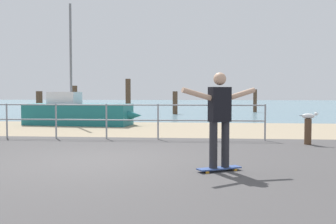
# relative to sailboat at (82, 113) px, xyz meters

# --- Properties ---
(ground_plane) EXTENTS (24.00, 10.00, 0.04)m
(ground_plane) POSITION_rel_sailboat_xyz_m (3.03, -9.32, -0.52)
(ground_plane) COLOR #474444
(ground_plane) RESTS_ON ground
(beach_strip) EXTENTS (24.00, 6.00, 0.04)m
(beach_strip) POSITION_rel_sailboat_xyz_m (3.03, -1.32, -0.52)
(beach_strip) COLOR tan
(beach_strip) RESTS_ON ground
(sea_surface) EXTENTS (72.00, 50.00, 0.04)m
(sea_surface) POSITION_rel_sailboat_xyz_m (3.03, 26.68, -0.52)
(sea_surface) COLOR slate
(sea_surface) RESTS_ON ground
(railing_fence) EXTENTS (12.27, 0.05, 1.05)m
(railing_fence) POSITION_rel_sailboat_xyz_m (0.71, -4.72, 0.17)
(railing_fence) COLOR gray
(railing_fence) RESTS_ON ground
(sailboat) EXTENTS (5.04, 1.88, 5.05)m
(sailboat) POSITION_rel_sailboat_xyz_m (0.00, 0.00, 0.00)
(sailboat) COLOR #19666B
(sailboat) RESTS_ON ground
(skateboard) EXTENTS (0.80, 0.56, 0.08)m
(skateboard) POSITION_rel_sailboat_xyz_m (5.36, -9.23, -0.45)
(skateboard) COLOR #334C8C
(skateboard) RESTS_ON ground
(skateboarder) EXTENTS (1.31, 0.78, 1.65)m
(skateboarder) POSITION_rel_sailboat_xyz_m (5.36, -9.23, 0.50)
(skateboarder) COLOR #26262B
(skateboarder) RESTS_ON skateboard
(bollard_short) EXTENTS (0.18, 0.18, 0.70)m
(bollard_short) POSITION_rel_sailboat_xyz_m (7.81, -5.47, -0.17)
(bollard_short) COLOR #513826
(bollard_short) RESTS_ON ground
(seagull) EXTENTS (0.49, 0.19, 0.18)m
(seagull) POSITION_rel_sailboat_xyz_m (7.83, -5.47, 0.25)
(seagull) COLOR white
(seagull) RESTS_ON bollard_short
(groyne_post_0) EXTENTS (0.37, 0.37, 1.45)m
(groyne_post_0) POSITION_rel_sailboat_xyz_m (-4.61, 6.50, 0.20)
(groyne_post_0) COLOR #513826
(groyne_post_0) RESTS_ON ground
(groyne_post_1) EXTENTS (0.36, 0.36, 1.74)m
(groyne_post_1) POSITION_rel_sailboat_xyz_m (-1.98, 4.94, 0.35)
(groyne_post_1) COLOR #513826
(groyne_post_1) RESTS_ON ground
(groyne_post_2) EXTENTS (0.30, 0.30, 2.17)m
(groyne_post_2) POSITION_rel_sailboat_xyz_m (0.65, 6.79, 0.56)
(groyne_post_2) COLOR #513826
(groyne_post_2) RESTS_ON ground
(groyne_post_3) EXTENTS (0.31, 0.31, 1.44)m
(groyne_post_3) POSITION_rel_sailboat_xyz_m (3.28, 8.51, 0.20)
(groyne_post_3) COLOR #513826
(groyne_post_3) RESTS_ON ground
(groyne_post_4) EXTENTS (0.28, 0.28, 1.71)m
(groyne_post_4) POSITION_rel_sailboat_xyz_m (5.91, 10.28, 0.34)
(groyne_post_4) COLOR #513826
(groyne_post_4) RESTS_ON ground
(groyne_post_5) EXTENTS (0.25, 0.25, 1.58)m
(groyne_post_5) POSITION_rel_sailboat_xyz_m (8.54, 11.36, 0.27)
(groyne_post_5) COLOR #513826
(groyne_post_5) RESTS_ON ground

